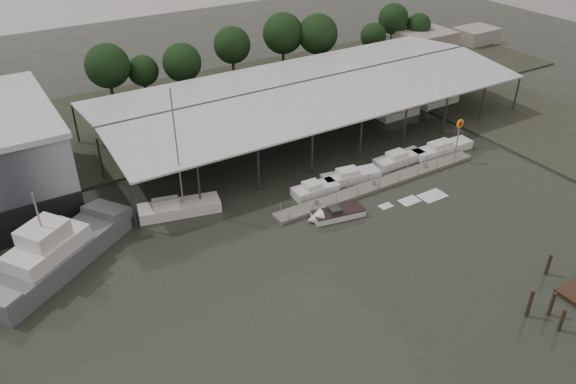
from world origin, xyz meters
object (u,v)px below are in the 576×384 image
shell_fuel_sign (459,132)px  speedboat_underway (334,215)px  white_sailboat (178,208)px  grey_trawler (59,252)px

shell_fuel_sign → speedboat_underway: size_ratio=0.32×
white_sailboat → shell_fuel_sign: bearing=2.2°
shell_fuel_sign → speedboat_underway: (-20.55, -2.62, -3.53)m
shell_fuel_sign → speedboat_underway: 21.01m
grey_trawler → speedboat_underway: size_ratio=0.93×
shell_fuel_sign → white_sailboat: size_ratio=0.39×
white_sailboat → speedboat_underway: bearing=-21.2°
shell_fuel_sign → white_sailboat: bearing=168.6°
shell_fuel_sign → speedboat_underway: shell_fuel_sign is taller
grey_trawler → speedboat_underway: bearing=-48.8°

